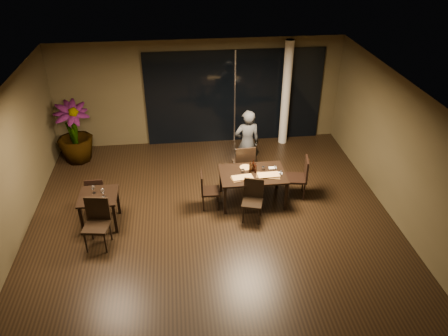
% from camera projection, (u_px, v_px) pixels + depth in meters
% --- Properties ---
extents(ground, '(8.00, 8.00, 0.00)m').
position_uv_depth(ground, '(213.00, 224.00, 9.57)').
color(ground, black).
rests_on(ground, ground).
extents(wall_back, '(8.00, 0.10, 3.00)m').
position_uv_depth(wall_back, '(199.00, 92.00, 12.24)').
color(wall_back, '#433B24').
rests_on(wall_back, ground).
extents(wall_front, '(8.00, 0.10, 3.00)m').
position_uv_depth(wall_front, '(241.00, 333.00, 5.35)').
color(wall_front, '#433B24').
rests_on(wall_front, ground).
extents(wall_left, '(0.10, 8.00, 3.00)m').
position_uv_depth(wall_left, '(3.00, 178.00, 8.40)').
color(wall_left, '#433B24').
rests_on(wall_left, ground).
extents(wall_right, '(0.10, 8.00, 3.00)m').
position_uv_depth(wall_right, '(403.00, 154.00, 9.19)').
color(wall_right, '#433B24').
rests_on(wall_right, ground).
extents(ceiling, '(8.00, 8.00, 0.04)m').
position_uv_depth(ceiling, '(211.00, 94.00, 8.01)').
color(ceiling, silver).
rests_on(ceiling, wall_back).
extents(window_panel, '(5.00, 0.06, 2.70)m').
position_uv_depth(window_panel, '(235.00, 97.00, 12.34)').
color(window_panel, black).
rests_on(window_panel, ground).
extents(column, '(0.24, 0.24, 3.00)m').
position_uv_depth(column, '(286.00, 94.00, 12.13)').
color(column, white).
rests_on(column, ground).
extents(main_table, '(1.50, 1.00, 0.75)m').
position_uv_depth(main_table, '(253.00, 176.00, 10.00)').
color(main_table, black).
rests_on(main_table, ground).
extents(side_table, '(0.80, 0.80, 0.75)m').
position_uv_depth(side_table, '(99.00, 200.00, 9.27)').
color(side_table, black).
rests_on(side_table, ground).
extents(chair_main_far, '(0.52, 0.52, 1.06)m').
position_uv_depth(chair_main_far, '(244.00, 162.00, 10.70)').
color(chair_main_far, black).
rests_on(chair_main_far, ground).
extents(chair_main_near, '(0.54, 0.54, 0.93)m').
position_uv_depth(chair_main_near, '(253.00, 197.00, 9.53)').
color(chair_main_near, black).
rests_on(chair_main_near, ground).
extents(chair_main_left, '(0.42, 0.42, 0.89)m').
position_uv_depth(chair_main_left, '(207.00, 189.00, 9.87)').
color(chair_main_left, black).
rests_on(chair_main_left, ground).
extents(chair_main_right, '(0.55, 0.55, 1.02)m').
position_uv_depth(chair_main_right, '(300.00, 175.00, 10.23)').
color(chair_main_right, black).
rests_on(chair_main_right, ground).
extents(chair_side_far, '(0.40, 0.40, 0.86)m').
position_uv_depth(chair_side_far, '(96.00, 192.00, 9.79)').
color(chair_side_far, black).
rests_on(chair_side_far, ground).
extents(chair_side_near, '(0.55, 0.55, 1.05)m').
position_uv_depth(chair_side_near, '(97.00, 220.00, 8.74)').
color(chair_side_near, black).
rests_on(chair_side_near, ground).
extents(diner, '(0.63, 0.45, 1.77)m').
position_uv_depth(diner, '(247.00, 143.00, 10.94)').
color(diner, '#2A2C2F').
rests_on(diner, ground).
extents(potted_plant, '(1.21, 1.21, 1.66)m').
position_uv_depth(potted_plant, '(74.00, 133.00, 11.56)').
color(potted_plant, '#234C19').
rests_on(potted_plant, ground).
extents(pizza_board_left, '(0.55, 0.36, 0.01)m').
position_uv_depth(pizza_board_left, '(242.00, 178.00, 9.77)').
color(pizza_board_left, '#4C3218').
rests_on(pizza_board_left, main_table).
extents(pizza_board_right, '(0.59, 0.40, 0.01)m').
position_uv_depth(pizza_board_right, '(268.00, 176.00, 9.86)').
color(pizza_board_right, '#473016').
rests_on(pizza_board_right, main_table).
extents(oblong_pizza_left, '(0.46, 0.25, 0.02)m').
position_uv_depth(oblong_pizza_left, '(242.00, 178.00, 9.76)').
color(oblong_pizza_left, maroon).
rests_on(oblong_pizza_left, pizza_board_left).
extents(oblong_pizza_right, '(0.48, 0.24, 0.02)m').
position_uv_depth(oblong_pizza_right, '(268.00, 175.00, 9.85)').
color(oblong_pizza_right, maroon).
rests_on(oblong_pizza_right, pizza_board_right).
extents(round_pizza, '(0.27, 0.27, 0.01)m').
position_uv_depth(round_pizza, '(246.00, 168.00, 10.16)').
color(round_pizza, '#B52214').
rests_on(round_pizza, main_table).
extents(bottle_a, '(0.06, 0.06, 0.29)m').
position_uv_depth(bottle_a, '(250.00, 167.00, 9.92)').
color(bottle_a, black).
rests_on(bottle_a, main_table).
extents(bottle_b, '(0.06, 0.06, 0.25)m').
position_uv_depth(bottle_b, '(255.00, 168.00, 9.93)').
color(bottle_b, black).
rests_on(bottle_b, main_table).
extents(bottle_c, '(0.06, 0.06, 0.29)m').
position_uv_depth(bottle_c, '(253.00, 165.00, 9.97)').
color(bottle_c, black).
rests_on(bottle_c, main_table).
extents(tumbler_left, '(0.07, 0.07, 0.09)m').
position_uv_depth(tumbler_left, '(243.00, 171.00, 9.97)').
color(tumbler_left, white).
rests_on(tumbler_left, main_table).
extents(tumbler_right, '(0.07, 0.07, 0.08)m').
position_uv_depth(tumbler_right, '(263.00, 168.00, 10.07)').
color(tumbler_right, white).
rests_on(tumbler_right, main_table).
extents(napkin_near, '(0.20, 0.14, 0.01)m').
position_uv_depth(napkin_near, '(278.00, 173.00, 9.95)').
color(napkin_near, silver).
rests_on(napkin_near, main_table).
extents(napkin_far, '(0.18, 0.10, 0.01)m').
position_uv_depth(napkin_far, '(273.00, 168.00, 10.15)').
color(napkin_far, silver).
rests_on(napkin_far, main_table).
extents(wine_glass_a, '(0.08, 0.08, 0.18)m').
position_uv_depth(wine_glass_a, '(93.00, 189.00, 9.23)').
color(wine_glass_a, white).
rests_on(wine_glass_a, side_table).
extents(wine_glass_b, '(0.09, 0.09, 0.20)m').
position_uv_depth(wine_glass_b, '(103.00, 193.00, 9.11)').
color(wine_glass_b, white).
rests_on(wine_glass_b, side_table).
extents(side_napkin, '(0.21, 0.17, 0.01)m').
position_uv_depth(side_napkin, '(100.00, 199.00, 9.06)').
color(side_napkin, white).
rests_on(side_napkin, side_table).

